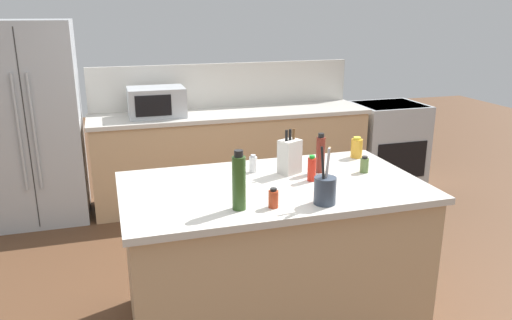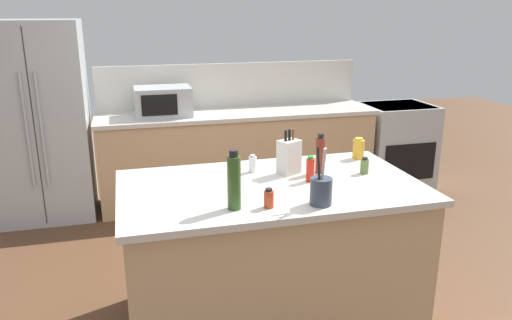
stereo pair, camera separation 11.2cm
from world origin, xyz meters
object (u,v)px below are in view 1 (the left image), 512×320
Objects in this scene: salt_shaker at (253,164)px; hot_sauce_bottle at (312,169)px; refrigerator at (32,124)px; honey_jar at (357,148)px; olive_oil_bottle at (239,182)px; utensil_crock at (325,189)px; spice_jar_oregano at (364,165)px; vinegar_bottle at (320,154)px; spice_jar_paprika at (273,198)px; range_oven at (387,143)px; knife_block at (290,156)px; microwave at (156,102)px.

hot_sauce_bottle is at bearing -42.10° from salt_shaker.
refrigerator reaches higher than honey_jar.
olive_oil_bottle is (-0.54, -0.31, 0.08)m from hot_sauce_bottle.
olive_oil_bottle reaches higher than utensil_crock.
olive_oil_bottle is (1.30, -2.57, 0.16)m from refrigerator.
spice_jar_oregano is 0.72× the size of honey_jar.
refrigerator is 11.51× the size of hot_sauce_bottle.
spice_jar_oregano is (0.47, 0.42, -0.03)m from utensil_crock.
refrigerator is 5.76× the size of olive_oil_bottle.
vinegar_bottle is 0.68m from spice_jar_paprika.
range_oven is 2.79m from vinegar_bottle.
olive_oil_bottle reaches higher than honey_jar.
refrigerator is 6.42× the size of knife_block.
spice_jar_paprika is at bearing 173.80° from utensil_crock.
microwave reaches higher than honey_jar.
knife_block is at bearing 169.48° from vinegar_bottle.
salt_shaker is at bearing 137.90° from hot_sauce_bottle.
honey_jar is (2.35, -1.89, 0.08)m from refrigerator.
honey_jar is (0.80, 0.10, 0.02)m from salt_shaker.
honey_jar is (0.86, 0.71, 0.02)m from spice_jar_paprika.
microwave is 3.63× the size of honey_jar.
salt_shaker is (-0.41, 0.13, -0.07)m from vinegar_bottle.
utensil_crock is at bearing -138.09° from spice_jar_oregano.
salt_shaker is at bearing 66.60° from olive_oil_bottle.
refrigerator is 2.52m from salt_shaker.
knife_block is 0.20m from hot_sauce_bottle.
salt_shaker is at bearing -78.17° from microwave.
knife_block is at bearing 61.09° from spice_jar_paprika.
utensil_crock is at bearing -6.20° from spice_jar_paprika.
vinegar_bottle is 0.80× the size of olive_oil_bottle.
refrigerator is 3.01m from honey_jar.
salt_shaker is (0.25, 0.58, -0.10)m from olive_oil_bottle.
utensil_crock is 2.77× the size of salt_shaker.
olive_oil_bottle is at bearing 170.47° from spice_jar_paprika.
honey_jar is (0.50, 0.37, -0.01)m from hot_sauce_bottle.
knife_block is 1.79× the size of hot_sauce_bottle.
vinegar_bottle is 2.40× the size of spice_jar_oregano.
range_oven is at bearing 45.84° from olive_oil_bottle.
utensil_crock is at bearing -102.20° from hot_sauce_bottle.
vinegar_bottle is 1.60× the size of hot_sauce_bottle.
range_oven is at bearing 48.38° from spice_jar_paprika.
refrigerator is at bearing 123.91° from utensil_crock.
microwave is 2.32m from hot_sauce_bottle.
spice_jar_oregano is (0.39, 0.05, -0.03)m from hot_sauce_bottle.
spice_jar_oregano is 0.34m from honey_jar.
microwave is at bearing 97.56° from spice_jar_paprika.
refrigerator reaches higher than knife_block.
salt_shaker is at bearing -52.08° from refrigerator.
utensil_crock is at bearing -115.37° from knife_block.
range_oven is 2.89m from knife_block.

